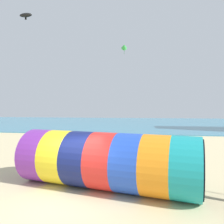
{
  "coord_description": "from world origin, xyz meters",
  "views": [
    {
      "loc": [
        2.86,
        -7.45,
        3.5
      ],
      "look_at": [
        1.33,
        3.7,
        3.24
      ],
      "focal_mm": 35.0,
      "sensor_mm": 36.0,
      "label": 1
    }
  ],
  "objects": [
    {
      "name": "sea",
      "position": [
        0.0,
        39.81,
        0.05
      ],
      "size": [
        120.0,
        40.0,
        0.1
      ],
      "primitive_type": "cube",
      "color": "teal",
      "rests_on": "ground"
    },
    {
      "name": "kite_green_delta",
      "position": [
        0.96,
        16.05,
        9.99
      ],
      "size": [
        0.68,
        0.84,
        1.17
      ],
      "color": "green"
    },
    {
      "name": "ground_plane",
      "position": [
        0.0,
        0.0,
        0.0
      ],
      "size": [
        120.0,
        120.0,
        0.0
      ],
      "primitive_type": "plane",
      "color": "#CCBA8C"
    },
    {
      "name": "kite_black_parafoil",
      "position": [
        -10.52,
        16.48,
        14.15
      ],
      "size": [
        1.56,
        0.76,
        0.85
      ],
      "color": "black"
    },
    {
      "name": "giant_inflatable_tube",
      "position": [
        1.36,
        1.7,
        1.2
      ],
      "size": [
        8.02,
        4.03,
        2.41
      ],
      "color": "purple",
      "rests_on": "ground"
    }
  ]
}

